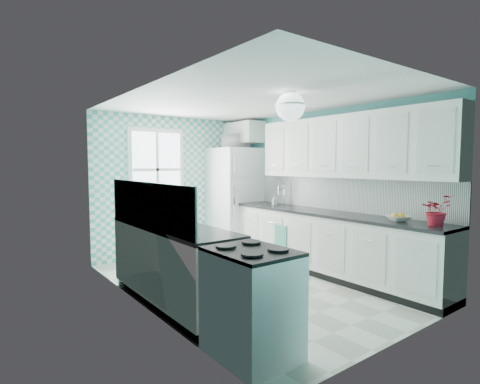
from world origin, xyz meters
TOP-DOWN VIEW (x-y plane):
  - floor at (0.00, 0.00)m, footprint 3.00×4.40m
  - ceiling at (0.00, 0.00)m, footprint 3.00×4.40m
  - wall_back at (0.00, 2.21)m, footprint 3.00×0.02m
  - wall_front at (0.00, -2.21)m, footprint 3.00×0.02m
  - wall_left at (-1.51, 0.00)m, footprint 0.02×4.40m
  - wall_right at (1.51, 0.00)m, footprint 0.02×4.40m
  - accent_wall at (0.00, 2.19)m, footprint 3.00×0.01m
  - window at (-0.35, 2.16)m, footprint 1.04×0.05m
  - backsplash_right at (1.49, -0.40)m, footprint 0.02×3.60m
  - backsplash_left at (-1.49, -0.07)m, footprint 0.02×2.15m
  - upper_cabinets_right at (1.33, -0.60)m, footprint 0.33×3.20m
  - upper_cabinet_fridge at (1.30, 1.83)m, footprint 0.40×0.74m
  - ceiling_light at (0.00, -0.80)m, footprint 0.34×0.34m
  - base_cabinets_right at (1.20, -0.40)m, footprint 0.60×3.60m
  - countertop_right at (1.19, -0.40)m, footprint 0.63×3.60m
  - base_cabinets_left at (-1.20, -0.07)m, footprint 0.60×2.15m
  - countertop_left at (-1.19, -0.07)m, footprint 0.63×2.15m
  - fridge at (1.11, 1.79)m, footprint 0.85×0.84m
  - stove at (-1.20, -1.57)m, footprint 0.61×0.76m
  - sink at (1.20, 0.73)m, footprint 0.53×0.45m
  - rug at (-0.05, -0.23)m, footprint 0.98×1.22m
  - dish_towel at (0.89, 0.29)m, footprint 0.10×0.26m
  - fruit_bowl at (1.20, -1.50)m, footprint 0.37×0.37m
  - potted_plant at (1.20, -1.96)m, footprint 0.38×0.35m
  - soap_bottle at (1.25, 0.83)m, footprint 0.09×0.09m
  - microwave at (1.11, 1.79)m, footprint 0.48×0.34m

SIDE VIEW (x-z plane):
  - floor at x=0.00m, z-range -0.02..0.00m
  - rug at x=-0.05m, z-range 0.00..0.02m
  - base_cabinets_right at x=1.20m, z-range 0.00..0.90m
  - base_cabinets_left at x=-1.20m, z-range 0.00..0.90m
  - stove at x=-1.20m, z-range 0.02..0.93m
  - dish_towel at x=0.89m, z-range 0.28..0.68m
  - countertop_right at x=1.19m, z-range 0.90..0.94m
  - countertop_left at x=-1.19m, z-range 0.90..0.94m
  - sink at x=1.20m, z-range 0.66..1.20m
  - fruit_bowl at x=1.20m, z-range 0.94..1.01m
  - fridge at x=1.11m, z-range 0.00..1.95m
  - soap_bottle at x=1.25m, z-range 0.94..1.10m
  - potted_plant at x=1.20m, z-range 0.94..1.30m
  - backsplash_right at x=1.49m, z-range 0.94..1.45m
  - backsplash_left at x=-1.49m, z-range 0.94..1.45m
  - wall_back at x=0.00m, z-range 0.00..2.50m
  - wall_front at x=0.00m, z-range 0.00..2.50m
  - wall_left at x=-1.51m, z-range 0.00..2.50m
  - wall_right at x=1.51m, z-range 0.00..2.50m
  - accent_wall at x=0.00m, z-range 0.00..2.50m
  - window at x=-0.35m, z-range 0.83..2.27m
  - upper_cabinets_right at x=1.33m, z-range 1.45..2.35m
  - microwave at x=1.11m, z-range 1.95..2.21m
  - upper_cabinet_fridge at x=1.30m, z-range 2.05..2.45m
  - ceiling_light at x=0.00m, z-range 2.15..2.50m
  - ceiling at x=0.00m, z-range 2.50..2.52m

